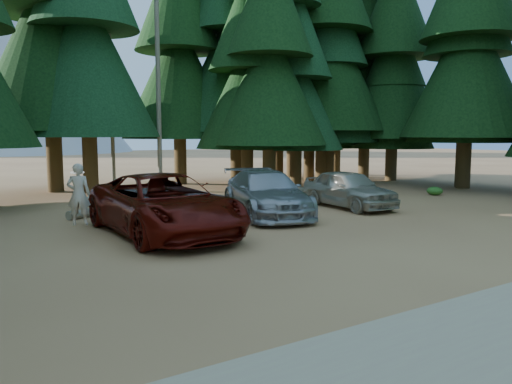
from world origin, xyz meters
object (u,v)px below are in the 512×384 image
Objects in this scene: silver_minivan_center at (266,193)px; log_right at (319,187)px; silver_minivan_right at (349,189)px; log_left at (118,208)px; log_mid at (212,199)px; red_pickup at (164,204)px; frisbee_player at (79,194)px.

silver_minivan_center is 1.17× the size of log_right.
log_left is at bearing 158.73° from silver_minivan_right.
log_right is (7.10, 1.31, 0.01)m from log_mid.
log_right is at bearing 29.76° from red_pickup.
red_pickup is 13.28m from log_right.
silver_minivan_right is 9.11m from log_left.
log_right is (11.46, 6.67, -0.74)m from red_pickup.
frisbee_player is at bearing -154.40° from silver_minivan_center.
log_left is 11.46m from log_right.
log_right is (11.33, 1.72, -0.01)m from log_left.
silver_minivan_center is 3.30× the size of frisbee_player.
frisbee_player reaches higher than silver_minivan_right.
red_pickup reaches higher than log_mid.
log_mid is 7.22m from log_right.
silver_minivan_right reaches higher than log_left.
red_pickup is at bearing -161.01° from frisbee_player.
frisbee_player is (-10.74, -0.92, 0.57)m from silver_minivan_right.
silver_minivan_right is 6.40m from log_right.
log_left is 1.26× the size of log_mid.
silver_minivan_center is 4.18m from log_mid.
red_pickup is 2.42m from frisbee_player.
frisbee_player reaches higher than silver_minivan_center.
silver_minivan_center reaches higher than log_right.
log_left is at bearing 167.86° from log_right.
silver_minivan_center reaches higher than log_left.
red_pickup is 1.43× the size of silver_minivan_right.
red_pickup is 1.44× the size of log_left.
log_left is (0.13, 4.95, -0.74)m from red_pickup.
frisbee_player is 0.35× the size of log_right.
red_pickup is 8.44m from silver_minivan_right.
silver_minivan_right is (8.37, 1.11, -0.13)m from red_pickup.
log_right is at bearing -16.92° from log_left.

